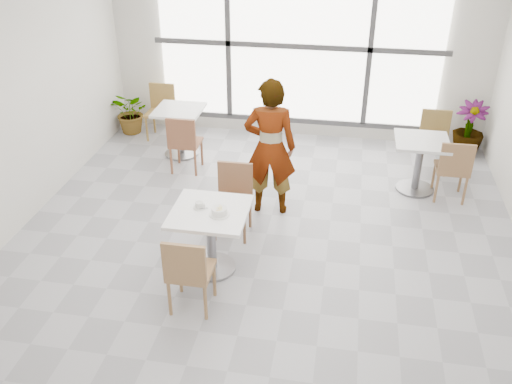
% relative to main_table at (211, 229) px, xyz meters
% --- Properties ---
extents(floor, '(7.00, 7.00, 0.00)m').
position_rel_main_table_xyz_m(floor, '(0.48, 0.34, -0.52)').
color(floor, '#9E9EA5').
rests_on(floor, ground).
extents(wall_back, '(6.00, 0.00, 6.00)m').
position_rel_main_table_xyz_m(wall_back, '(0.48, 3.84, 0.98)').
color(wall_back, silver).
rests_on(wall_back, ground).
extents(window, '(4.60, 0.07, 2.52)m').
position_rel_main_table_xyz_m(window, '(0.48, 3.77, 0.98)').
color(window, white).
rests_on(window, ground).
extents(main_table, '(0.80, 0.80, 0.75)m').
position_rel_main_table_xyz_m(main_table, '(0.00, 0.00, 0.00)').
color(main_table, white).
rests_on(main_table, ground).
extents(chair_near, '(0.42, 0.42, 0.87)m').
position_rel_main_table_xyz_m(chair_near, '(-0.04, -0.70, -0.02)').
color(chair_near, '#9F754B').
rests_on(chair_near, ground).
extents(chair_far, '(0.42, 0.42, 0.87)m').
position_rel_main_table_xyz_m(chair_far, '(0.08, 0.79, -0.02)').
color(chair_far, brown).
rests_on(chair_far, ground).
extents(oatmeal_bowl, '(0.21, 0.21, 0.09)m').
position_rel_main_table_xyz_m(oatmeal_bowl, '(0.12, -0.07, 0.27)').
color(oatmeal_bowl, white).
rests_on(oatmeal_bowl, main_table).
extents(coffee_cup, '(0.16, 0.13, 0.07)m').
position_rel_main_table_xyz_m(coffee_cup, '(-0.12, 0.03, 0.26)').
color(coffee_cup, silver).
rests_on(coffee_cup, main_table).
extents(person, '(0.68, 0.48, 1.77)m').
position_rel_main_table_xyz_m(person, '(0.43, 1.35, 0.36)').
color(person, black).
rests_on(person, ground).
extents(bg_table_left, '(0.70, 0.70, 0.75)m').
position_rel_main_table_xyz_m(bg_table_left, '(-1.17, 2.74, -0.04)').
color(bg_table_left, white).
rests_on(bg_table_left, ground).
extents(bg_table_right, '(0.70, 0.70, 0.75)m').
position_rel_main_table_xyz_m(bg_table_right, '(2.33, 2.22, -0.04)').
color(bg_table_right, silver).
rests_on(bg_table_right, ground).
extents(bg_chair_left_near, '(0.42, 0.42, 0.87)m').
position_rel_main_table_xyz_m(bg_chair_left_near, '(-0.94, 2.18, -0.02)').
color(bg_chair_left_near, brown).
rests_on(bg_chair_left_near, ground).
extents(bg_chair_left_far, '(0.42, 0.42, 0.87)m').
position_rel_main_table_xyz_m(bg_chair_left_far, '(-1.68, 3.38, -0.02)').
color(bg_chair_left_far, olive).
rests_on(bg_chair_left_far, ground).
extents(bg_chair_right_near, '(0.42, 0.42, 0.87)m').
position_rel_main_table_xyz_m(bg_chair_right_near, '(2.75, 2.00, -0.02)').
color(bg_chair_right_near, olive).
rests_on(bg_chair_right_near, ground).
extents(bg_chair_right_far, '(0.42, 0.42, 0.87)m').
position_rel_main_table_xyz_m(bg_chair_right_far, '(2.60, 2.95, -0.02)').
color(bg_chair_right_far, olive).
rests_on(bg_chair_right_far, ground).
extents(plant_left, '(0.82, 0.77, 0.72)m').
position_rel_main_table_xyz_m(plant_left, '(-2.22, 3.41, -0.16)').
color(plant_left, '#5E8B4E').
rests_on(plant_left, ground).
extents(plant_right, '(0.60, 0.60, 0.85)m').
position_rel_main_table_xyz_m(plant_right, '(3.18, 3.54, -0.10)').
color(plant_right, '#44843D').
rests_on(plant_right, ground).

